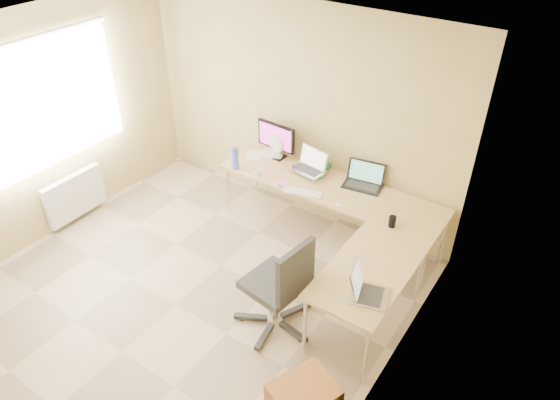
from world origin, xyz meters
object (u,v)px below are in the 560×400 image
Objects in this scene: keyboard at (303,192)px; desk_fan at (279,147)px; water_bottle at (235,158)px; laptop_black at (364,176)px; office_chair at (275,286)px; monitor at (276,140)px; laptop_center at (309,162)px; mug at (257,173)px; desk_main at (328,212)px; laptop_return at (371,286)px; desk_return at (365,298)px.

desk_fan is (-0.66, 0.50, 0.14)m from keyboard.
water_bottle is 0.91× the size of desk_fan.
office_chair reaches higher than laptop_black.
monitor reaches higher than laptop_center.
mug reaches higher than keyboard.
desk_fan is (-0.85, 0.20, 0.52)m from desk_main.
office_chair is (1.10, -1.66, -0.38)m from desk_fan.
desk_main is at bearing -1.80° from laptop_center.
mug is at bearing -69.19° from desk_fan.
water_bottle is at bearing 180.00° from mug.
laptop_center is 2.00m from laptop_return.
mug reaches higher than desk_main.
laptop_center is at bearing 30.81° from laptop_return.
desk_main is 2.40× the size of office_chair.
laptop_black reaches higher than mug.
office_chair is at bearing -52.95° from monitor.
laptop_return is (2.25, -1.01, -0.01)m from water_bottle.
monitor reaches higher than laptop_black.
desk_fan reaches higher than desk_return.
water_bottle is at bearing 161.51° from desk_return.
laptop_black is at bearing 96.00° from office_chair.
keyboard is at bearing -58.15° from laptop_center.
desk_return is 0.60m from laptop_return.
monitor reaches higher than water_bottle.
desk_fan reaches higher than laptop_center.
monitor is at bearing 167.19° from desk_main.
desk_main is at bearing -9.96° from monitor.
desk_fan is at bearing 170.86° from laptop_black.
water_bottle is at bearing 164.63° from keyboard.
desk_fan is (-0.51, 0.13, -0.03)m from laptop_center.
keyboard is at bearing -32.68° from monitor.
water_bottle reaches higher than mug.
desk_fan is 0.80× the size of laptop_return.
desk_return is at bearing 10.20° from laptop_return.
laptop_return is (0.15, -0.30, 0.49)m from desk_return.
monitor is 1.90× the size of water_bottle.
desk_return is at bearing -21.53° from mug.
desk_return is 3.00× the size of keyboard.
laptop_black reaches higher than desk_return.
water_bottle is 0.73× the size of laptop_return.
office_chair is (1.06, -1.17, -0.27)m from mug.
water_bottle is 0.25× the size of office_chair.
laptop_black is (0.30, 0.20, 0.50)m from desk_main.
desk_main is 9.59× the size of water_bottle.
desk_fan is at bearing 2.84° from monitor.
mug is (-0.47, -0.36, -0.13)m from laptop_center.
desk_main is at bearing 107.56° from office_chair.
laptop_return is (1.97, -1.50, -0.03)m from desk_fan.
desk_fan is at bearing 60.66° from water_bottle.
water_bottle is 1.84m from office_chair.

